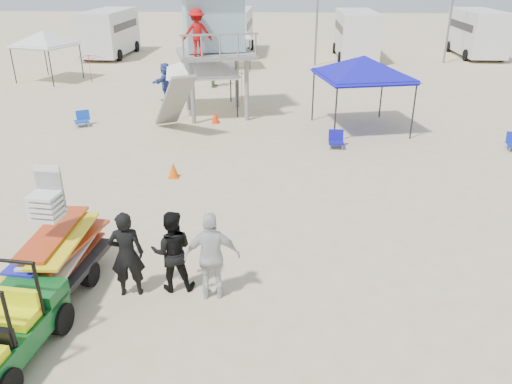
# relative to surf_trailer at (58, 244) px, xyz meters

# --- Properties ---
(ground) EXTENTS (140.00, 140.00, 0.00)m
(ground) POSITION_rel_surf_trailer_xyz_m (3.43, -0.99, -0.93)
(ground) COLOR beige
(ground) RESTS_ON ground
(surf_trailer) EXTENTS (1.55, 2.58, 2.29)m
(surf_trailer) POSITION_rel_surf_trailer_xyz_m (0.00, 0.00, 0.00)
(surf_trailer) COLOR black
(surf_trailer) RESTS_ON ground
(man_left) EXTENTS (0.74, 0.56, 1.85)m
(man_left) POSITION_rel_surf_trailer_xyz_m (1.52, -0.30, -0.01)
(man_left) COLOR black
(man_left) RESTS_ON ground
(man_mid) EXTENTS (0.94, 0.78, 1.75)m
(man_mid) POSITION_rel_surf_trailer_xyz_m (2.37, -0.05, -0.06)
(man_mid) COLOR black
(man_mid) RESTS_ON ground
(man_right) EXTENTS (1.15, 0.59, 1.87)m
(man_right) POSITION_rel_surf_trailer_xyz_m (3.22, -0.30, 0.00)
(man_right) COLOR silver
(man_right) RESTS_ON ground
(lifeguard_tower) EXTENTS (3.88, 3.88, 5.02)m
(lifeguard_tower) POSITION_rel_surf_trailer_xyz_m (1.36, 13.39, 2.81)
(lifeguard_tower) COLOR gray
(lifeguard_tower) RESTS_ON ground
(canopy_blue) EXTENTS (3.90, 3.90, 3.37)m
(canopy_blue) POSITION_rel_surf_trailer_xyz_m (7.56, 11.45, 1.88)
(canopy_blue) COLOR black
(canopy_blue) RESTS_ON ground
(canopy_white_a) EXTENTS (3.56, 3.56, 2.96)m
(canopy_white_a) POSITION_rel_surf_trailer_xyz_m (0.74, 13.95, 1.48)
(canopy_white_a) COLOR black
(canopy_white_a) RESTS_ON ground
(canopy_white_b) EXTENTS (3.45, 3.45, 3.24)m
(canopy_white_b) POSITION_rel_surf_trailer_xyz_m (-9.27, 20.00, 1.75)
(canopy_white_b) COLOR black
(canopy_white_b) RESTS_ON ground
(canopy_white_c) EXTENTS (3.38, 3.38, 3.21)m
(canopy_white_c) POSITION_rel_surf_trailer_xyz_m (0.60, 24.68, 1.73)
(canopy_white_c) COLOR black
(canopy_white_c) RESTS_ON ground
(umbrella_a) EXTENTS (2.16, 2.19, 1.60)m
(umbrella_a) POSITION_rel_surf_trailer_xyz_m (-6.74, 19.74, -0.14)
(umbrella_a) COLOR #A81122
(umbrella_a) RESTS_ON ground
(umbrella_b) EXTENTS (2.20, 2.23, 1.75)m
(umbrella_b) POSITION_rel_surf_trailer_xyz_m (2.37, 15.79, -0.06)
(umbrella_b) COLOR #F3A915
(umbrella_b) RESTS_ON ground
(cone_near) EXTENTS (0.34, 0.34, 0.50)m
(cone_near) POSITION_rel_surf_trailer_xyz_m (1.07, 5.85, -0.68)
(cone_near) COLOR #FB5707
(cone_near) RESTS_ON ground
(cone_far) EXTENTS (0.34, 0.34, 0.50)m
(cone_far) POSITION_rel_surf_trailer_xyz_m (1.58, 11.95, -0.68)
(cone_far) COLOR #FF3908
(cone_far) RESTS_ON ground
(beach_chair_a) EXTENTS (0.72, 0.80, 0.64)m
(beach_chair_a) POSITION_rel_surf_trailer_xyz_m (-3.93, 11.19, -0.62)
(beach_chair_a) COLOR #1145B8
(beach_chair_a) RESTS_ON ground
(beach_chair_b) EXTENTS (0.55, 0.58, 0.64)m
(beach_chair_b) POSITION_rel_surf_trailer_xyz_m (6.45, 9.09, -0.62)
(beach_chair_b) COLOR #110E9A
(beach_chair_b) RESTS_ON ground
(rv_far_left) EXTENTS (2.64, 6.80, 3.25)m
(rv_far_left) POSITION_rel_surf_trailer_xyz_m (-8.57, 29.00, 0.87)
(rv_far_left) COLOR silver
(rv_far_left) RESTS_ON ground
(rv_mid_left) EXTENTS (2.65, 6.50, 3.25)m
(rv_mid_left) POSITION_rel_surf_trailer_xyz_m (0.43, 30.50, 0.87)
(rv_mid_left) COLOR silver
(rv_mid_left) RESTS_ON ground
(rv_mid_right) EXTENTS (2.64, 7.00, 3.25)m
(rv_mid_right) POSITION_rel_surf_trailer_xyz_m (9.43, 29.00, 0.87)
(rv_mid_right) COLOR silver
(rv_mid_right) RESTS_ON ground
(rv_far_right) EXTENTS (2.64, 6.60, 3.25)m
(rv_far_right) POSITION_rel_surf_trailer_xyz_m (18.43, 30.50, 0.87)
(rv_far_right) COLOR silver
(rv_far_right) RESTS_ON ground
(light_pole_left) EXTENTS (0.14, 0.14, 8.00)m
(light_pole_left) POSITION_rel_surf_trailer_xyz_m (6.43, 26.01, 3.07)
(light_pole_left) COLOR slate
(light_pole_left) RESTS_ON ground
(light_pole_right) EXTENTS (0.14, 0.14, 8.00)m
(light_pole_right) POSITION_rel_surf_trailer_xyz_m (15.43, 27.51, 3.07)
(light_pole_right) COLOR slate
(light_pole_right) RESTS_ON ground
(distant_beachgoers) EXTENTS (2.94, 4.53, 1.83)m
(distant_beachgoers) POSITION_rel_surf_trailer_xyz_m (-0.60, 17.17, -0.02)
(distant_beachgoers) COLOR #587A49
(distant_beachgoers) RESTS_ON ground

